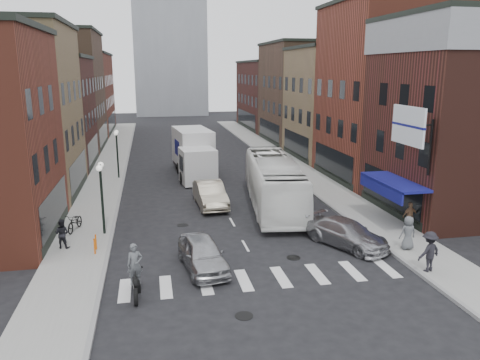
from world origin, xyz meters
The scene contains 30 objects.
ground centered at (0.00, 0.00, 0.00)m, with size 160.00×160.00×0.00m, color black.
sidewalk_left centered at (-8.50, 22.00, 0.07)m, with size 3.00×74.00×0.15m, color gray.
sidewalk_right centered at (8.50, 22.00, 0.07)m, with size 3.00×74.00×0.15m, color gray.
curb_left centered at (-7.00, 22.00, 0.00)m, with size 0.20×74.00×0.16m, color gray.
curb_right centered at (7.00, 22.00, 0.00)m, with size 0.20×74.00×0.16m, color gray.
crosswalk_stripes centered at (0.00, -3.00, 0.00)m, with size 12.00×2.20×0.01m, color silver.
bldg_left_mid_b centered at (-14.99, 24.00, 5.15)m, with size 10.30×10.20×10.30m.
bldg_left_far_a centered at (-14.99, 35.00, 6.65)m, with size 10.30×12.20×13.30m.
bldg_left_far_b centered at (-14.99, 49.00, 5.65)m, with size 10.30×16.20×11.30m.
bldg_right_corner centered at (14.99, 4.50, 6.15)m, with size 10.30×9.20×12.30m.
bldg_right_mid_a centered at (15.00, 14.00, 7.15)m, with size 10.30×10.20×14.30m.
bldg_right_mid_b centered at (14.99, 24.00, 5.65)m, with size 10.30×10.20×11.30m.
bldg_right_far_a centered at (14.99, 35.00, 6.15)m, with size 10.30×12.20×12.30m.
bldg_right_far_b centered at (14.99, 49.00, 5.15)m, with size 10.30×16.20×10.30m.
awning_blue centered at (8.93, 2.50, 2.63)m, with size 1.80×5.00×0.78m.
billboard_sign centered at (8.59, 0.50, 6.13)m, with size 1.52×3.00×3.70m.
streetlamp_near centered at (-7.40, 4.00, 2.91)m, with size 0.32×1.22×4.11m.
streetlamp_far centered at (-7.40, 18.00, 2.91)m, with size 0.32×1.22×4.11m.
bike_rack centered at (-7.60, 1.30, 0.55)m, with size 0.08×0.68×0.80m.
box_truck centered at (-1.00, 18.13, 1.94)m, with size 3.36×9.26×3.93m.
motorcycle_rider centered at (-5.50, -3.63, 1.07)m, with size 0.67×2.25×2.29m.
transit_bus centered at (3.29, 7.67, 1.69)m, with size 2.83×12.11×3.37m, color white.
sedan_left_near centered at (-2.53, -1.44, 0.74)m, with size 1.75×4.35×1.48m, color #A4A4A8.
sedan_left_far centered at (-0.86, 8.67, 0.83)m, with size 1.75×5.01×1.65m, color beige.
curb_car centered at (5.20, 0.00, 0.69)m, with size 1.93×4.76×1.38m, color #A4A4A8.
parked_bicycle centered at (-9.04, 4.78, 0.66)m, with size 0.67×1.93×1.02m, color black.
ped_left_solo centered at (-9.29, 2.18, 0.91)m, with size 0.74×0.43×1.52m, color black.
ped_right_a centered at (7.40, -3.94, 1.08)m, with size 1.21×0.60×1.87m, color black.
ped_right_b centered at (9.60, 1.37, 0.96)m, with size 0.95×0.47×1.61m, color #956C4B.
ped_right_c centered at (7.89, -1.35, 1.01)m, with size 0.85×0.55×1.73m, color #53565A.
Camera 1 is at (-4.69, -21.61, 9.07)m, focal length 35.00 mm.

